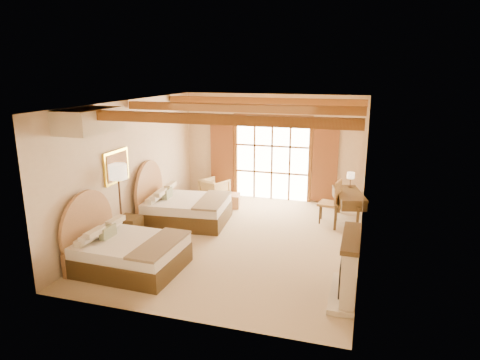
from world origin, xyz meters
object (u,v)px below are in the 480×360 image
at_px(bed_near, 123,249).
at_px(bed_far, 180,206).
at_px(armchair, 215,190).
at_px(desk, 348,206).
at_px(nightstand, 130,229).

bearing_deg(bed_near, bed_far, 92.11).
bearing_deg(armchair, desk, -166.93).
height_order(bed_near, armchair, bed_near).
xyz_separation_m(bed_far, armchair, (0.20, 2.06, -0.09)).
relative_size(bed_near, bed_far, 0.92).
bearing_deg(armchair, bed_near, 112.46).
relative_size(armchair, desk, 0.46).
bearing_deg(bed_far, bed_near, -94.92).
relative_size(nightstand, armchair, 0.78).
xyz_separation_m(nightstand, desk, (4.83, 2.75, 0.15)).
height_order(armchair, desk, desk).
distance_m(armchair, desk, 4.10).
distance_m(bed_near, nightstand, 1.48).
xyz_separation_m(nightstand, armchair, (0.81, 3.56, 0.05)).
bearing_deg(bed_far, armchair, 79.17).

